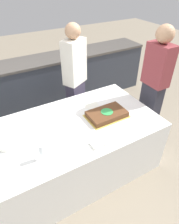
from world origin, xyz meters
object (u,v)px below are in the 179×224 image
(person_seated_right, at_px, (154,87))
(cake, at_px, (107,114))
(plate_stack, at_px, (8,143))
(wine_glass, at_px, (41,150))
(person_cutting_cake, at_px, (75,79))

(person_seated_right, bearing_deg, cake, -85.73)
(plate_stack, bearing_deg, cake, -5.10)
(wine_glass, xyz_separation_m, person_cutting_cake, (0.88, 1.07, 0.01))
(person_cutting_cake, bearing_deg, person_seated_right, 107.58)
(plate_stack, xyz_separation_m, person_seated_right, (1.90, -0.04, 0.12))
(plate_stack, height_order, wine_glass, wine_glass)
(cake, bearing_deg, wine_glass, -164.64)
(wine_glass, bearing_deg, person_cutting_cake, 50.73)
(cake, height_order, person_cutting_cake, person_cutting_cake)
(plate_stack, distance_m, wine_glass, 0.43)
(cake, relative_size, plate_stack, 2.29)
(wine_glass, relative_size, person_cutting_cake, 0.10)
(person_cutting_cake, bearing_deg, wine_glass, 22.99)
(plate_stack, xyz_separation_m, person_cutting_cake, (1.12, 0.73, 0.09))
(wine_glass, relative_size, person_seated_right, 0.10)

